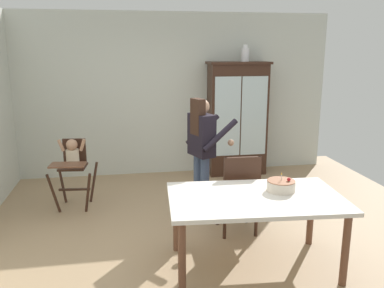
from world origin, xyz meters
TOP-DOWN VIEW (x-y plane):
  - ground_plane at (0.00, 0.00)m, footprint 6.24×6.24m
  - wall_back at (0.00, 2.63)m, footprint 5.32×0.06m
  - china_cabinet at (1.03, 2.37)m, footprint 1.02×0.48m
  - ceramic_vase at (1.13, 2.37)m, footprint 0.13×0.13m
  - high_chair_with_toddler at (-1.57, 1.23)m, footprint 0.63×0.73m
  - adult_person at (0.07, 0.62)m, footprint 0.62×0.61m
  - dining_table at (0.35, -0.65)m, footprint 1.72×1.09m
  - birthday_cake at (0.64, -0.55)m, footprint 0.28×0.28m
  - dining_chair_far_side at (0.40, 0.06)m, footprint 0.45×0.45m

SIDE VIEW (x-z plane):
  - ground_plane at x=0.00m, z-range 0.00..0.00m
  - dining_chair_far_side at x=0.40m, z-range 0.08..1.04m
  - high_chair_with_toddler at x=-1.57m, z-range 0.18..1.13m
  - dining_table at x=0.35m, z-range 0.29..1.03m
  - birthday_cake at x=0.64m, z-range 0.70..0.89m
  - china_cabinet at x=1.03m, z-range 0.01..1.91m
  - adult_person at x=0.07m, z-range 0.20..1.73m
  - wall_back at x=0.00m, z-range 0.00..2.70m
  - ceramic_vase at x=1.13m, z-range 1.89..2.16m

